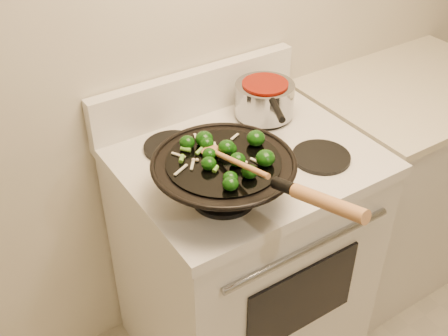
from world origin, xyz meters
TOP-DOWN VIEW (x-y plane):
  - stove at (-0.14, 1.17)m, footprint 0.78×0.67m
  - counter_unit at (0.69, 1.20)m, footprint 0.82×0.62m
  - wok at (-0.32, 1.02)m, footprint 0.40×0.66m
  - stirfry at (-0.31, 1.02)m, footprint 0.29×0.29m
  - wooden_spoon at (-0.33, 1.00)m, footprint 0.06×0.26m
  - saucepan at (0.04, 1.32)m, footprint 0.20×0.31m

SIDE VIEW (x-z plane):
  - counter_unit at x=0.69m, z-range 0.00..0.91m
  - stove at x=-0.14m, z-range -0.07..1.01m
  - saucepan at x=0.04m, z-range 0.93..1.05m
  - wok at x=-0.32m, z-range 0.88..1.12m
  - stirfry at x=-0.31m, z-range 1.05..1.09m
  - wooden_spoon at x=-0.33m, z-range 1.04..1.11m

